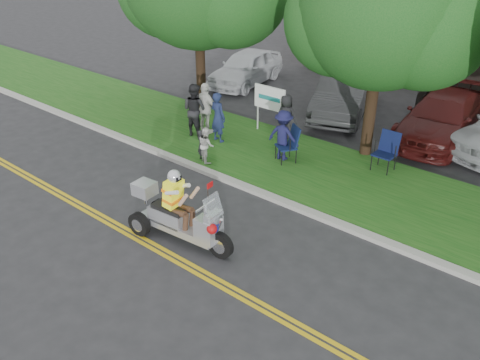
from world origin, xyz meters
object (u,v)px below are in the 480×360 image
Objects in this scene: spectator_adult_right at (206,109)px; parked_car_left at (343,93)px; lawn_chair_b at (387,149)px; parked_car_mid at (441,114)px; parked_car_far_left at (246,67)px; lawn_chair_a at (290,142)px; spectator_adult_mid at (195,110)px; spectator_adult_left at (218,117)px; parked_car_right at (442,117)px; trike_scooter at (178,216)px.

parked_car_left is at bearing -117.02° from spectator_adult_right.
lawn_chair_b reaches higher than parked_car_mid.
lawn_chair_b is at bearing -34.04° from parked_car_far_left.
parked_car_far_left is at bearing 155.15° from lawn_chair_b.
parked_car_far_left reaches higher than lawn_chair_a.
spectator_adult_mid is at bearing 62.96° from spectator_adult_right.
parked_car_mid is at bearing -7.70° from parked_car_far_left.
spectator_adult_mid is (-3.68, -0.38, 0.28)m from lawn_chair_a.
spectator_adult_left reaches higher than parked_car_left.
parked_car_left reaches higher than lawn_chair_b.
spectator_adult_right is at bearing -145.12° from parked_car_right.
parked_car_right is (3.76, 0.07, -0.06)m from parked_car_left.
parked_car_left reaches higher than parked_car_far_left.
spectator_adult_left is 0.81m from spectator_adult_right.
parked_car_right is (2.43, 10.06, 0.11)m from trike_scooter.
parked_car_mid is at bearing 73.42° from trike_scooter.
spectator_adult_right is 0.36× the size of parked_car_left.
spectator_adult_left reaches higher than parked_car_mid.
spectator_adult_right is 0.40× the size of parked_car_far_left.
spectator_adult_left reaches higher than lawn_chair_b.
spectator_adult_mid is 0.41× the size of parked_car_far_left.
spectator_adult_mid is at bearing -151.38° from parked_car_mid.
spectator_adult_left is 0.38× the size of parked_car_far_left.
parked_car_left is (5.29, -0.62, 0.06)m from parked_car_far_left.
parked_car_right reaches higher than parked_car_mid.
trike_scooter is 6.81m from lawn_chair_b.
lawn_chair_a is 0.21× the size of parked_car_right.
lawn_chair_a is 2.86m from lawn_chair_b.
lawn_chair_b is 0.26× the size of parked_car_mid.
parked_car_right is at bearing -141.37° from spectator_adult_right.
spectator_adult_mid is at bearing 13.76° from spectator_adult_left.
trike_scooter is at bearing -102.25° from parked_car_left.
spectator_adult_left reaches higher than parked_car_right.
trike_scooter is 0.54× the size of parked_car_right.
lawn_chair_b is at bearing -167.66° from spectator_adult_mid.
parked_car_far_left is (-6.61, 10.61, 0.12)m from trike_scooter.
trike_scooter is 0.64× the size of parked_car_mid.
spectator_adult_right reaches higher than lawn_chair_b.
parked_car_far_left is 0.90× the size of parked_car_left.
lawn_chair_b is 0.64× the size of spectator_adult_mid.
lawn_chair_a is at bearing -167.97° from spectator_adult_left.
lawn_chair_a is 0.63× the size of spectator_adult_right.
trike_scooter is at bearing -107.86° from lawn_chair_b.
parked_car_mid is at bearing -7.34° from parked_car_left.
lawn_chair_b is 0.23× the size of parked_car_left.
trike_scooter is 2.52× the size of lawn_chair_a.
lawn_chair_b reaches higher than lawn_chair_a.
trike_scooter is 0.63× the size of parked_car_far_left.
parked_car_mid reaches higher than lawn_chair_a.
trike_scooter is 10.98m from parked_car_mid.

